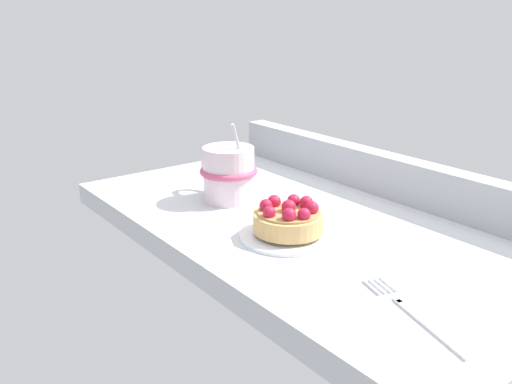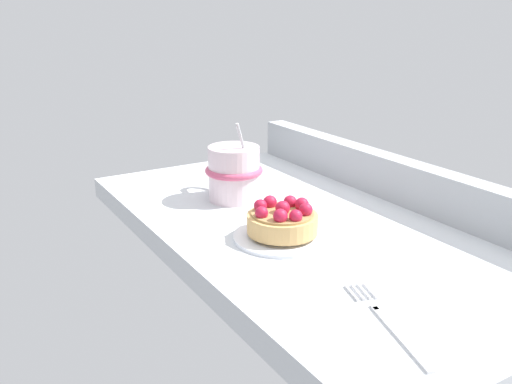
{
  "view_description": "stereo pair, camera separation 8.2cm",
  "coord_description": "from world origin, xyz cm",
  "px_view_note": "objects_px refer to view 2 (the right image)",
  "views": [
    {
      "loc": [
        55.88,
        -52.01,
        29.84
      ],
      "look_at": [
        -5.76,
        -5.11,
        3.94
      ],
      "focal_mm": 38.84,
      "sensor_mm": 36.0,
      "label": 1
    },
    {
      "loc": [
        60.47,
        -45.27,
        29.84
      ],
      "look_at": [
        -5.76,
        -5.11,
        3.94
      ],
      "focal_mm": 38.84,
      "sensor_mm": 36.0,
      "label": 2
    }
  ],
  "objects_px": {
    "dessert_fork": "(386,320)",
    "coffee_mug": "(233,172)",
    "dessert_plate": "(282,235)",
    "raspberry_tart": "(283,220)"
  },
  "relations": [
    {
      "from": "dessert_fork",
      "to": "coffee_mug",
      "type": "bearing_deg",
      "value": 172.65
    },
    {
      "from": "dessert_plate",
      "to": "coffee_mug",
      "type": "distance_m",
      "value": 0.18
    },
    {
      "from": "dessert_plate",
      "to": "dessert_fork",
      "type": "distance_m",
      "value": 0.23
    },
    {
      "from": "coffee_mug",
      "to": "dessert_plate",
      "type": "bearing_deg",
      "value": -7.55
    },
    {
      "from": "dessert_fork",
      "to": "raspberry_tart",
      "type": "bearing_deg",
      "value": 172.74
    },
    {
      "from": "dessert_plate",
      "to": "coffee_mug",
      "type": "bearing_deg",
      "value": 172.45
    },
    {
      "from": "raspberry_tart",
      "to": "dessert_fork",
      "type": "relative_size",
      "value": 0.6
    },
    {
      "from": "coffee_mug",
      "to": "raspberry_tart",
      "type": "bearing_deg",
      "value": -7.47
    },
    {
      "from": "raspberry_tart",
      "to": "coffee_mug",
      "type": "distance_m",
      "value": 0.18
    },
    {
      "from": "coffee_mug",
      "to": "dessert_fork",
      "type": "distance_m",
      "value": 0.41
    }
  ]
}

